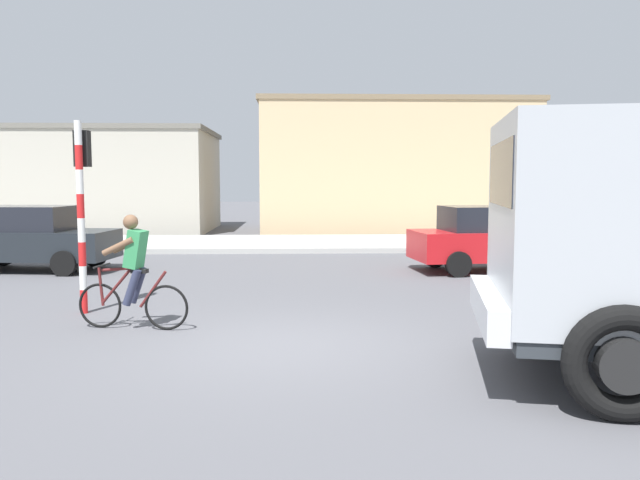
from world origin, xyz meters
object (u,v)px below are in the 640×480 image
traffic_light_pole (82,190)px  car_white_mid (580,232)px  cyclist (133,272)px  car_far_side (29,238)px  car_red_near (493,238)px

traffic_light_pole → car_white_mid: (11.35, 6.40, -1.25)m
cyclist → traffic_light_pole: traffic_light_pole is taller
car_white_mid → car_far_side: same height
car_white_mid → car_far_side: bearing=-175.0°
car_red_near → car_far_side: 11.44m
traffic_light_pole → car_far_side: bearing=120.7°
traffic_light_pole → car_red_near: traffic_light_pole is taller
car_far_side → car_red_near: bearing=-2.3°
car_red_near → traffic_light_pole: bearing=-150.9°
cyclist → car_white_mid: (10.22, 7.65, -0.05)m
car_red_near → car_far_side: (-11.44, 0.47, 0.00)m
car_red_near → car_far_side: size_ratio=1.00×
car_red_near → car_far_side: same height
traffic_light_pole → car_white_mid: traffic_light_pole is taller
traffic_light_pole → car_red_near: (8.39, 4.67, -1.25)m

